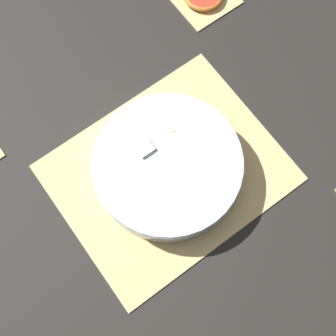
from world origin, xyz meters
name	(u,v)px	position (x,y,z in m)	size (l,w,h in m)	color
ground_plane	(168,173)	(0.00, 0.00, 0.00)	(6.00, 6.00, 0.00)	black
bamboo_mat_center	(168,172)	(0.00, 0.00, 0.00)	(0.43, 0.35, 0.01)	#D6B775
fruit_salad_bowl	(168,166)	(0.00, 0.00, 0.04)	(0.29, 0.29, 0.07)	silver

